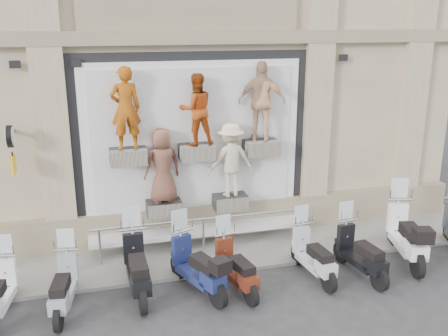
{
  "coord_description": "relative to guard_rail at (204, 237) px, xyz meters",
  "views": [
    {
      "loc": [
        -2.27,
        -8.23,
        5.22
      ],
      "look_at": [
        0.46,
        1.9,
        2.1
      ],
      "focal_mm": 40.0,
      "sensor_mm": 36.0,
      "label": 1
    }
  ],
  "objects": [
    {
      "name": "scooter_h",
      "position": [
        2.98,
        -1.77,
        0.27
      ],
      "size": [
        0.73,
        1.86,
        1.47
      ],
      "primitive_type": null,
      "rotation": [
        0.0,
        0.0,
        0.12
      ],
      "color": "black",
      "rests_on": "ground"
    },
    {
      "name": "scooter_f",
      "position": [
        0.28,
        -1.67,
        0.24
      ],
      "size": [
        0.83,
        1.8,
        1.41
      ],
      "primitive_type": null,
      "rotation": [
        0.0,
        0.0,
        0.19
      ],
      "color": "#571E0F",
      "rests_on": "ground"
    },
    {
      "name": "ground",
      "position": [
        0.0,
        -2.0,
        -0.47
      ],
      "size": [
        90.0,
        90.0,
        0.0
      ],
      "primitive_type": "plane",
      "color": "#2C2C2F",
      "rests_on": "ground"
    },
    {
      "name": "sidewalk",
      "position": [
        0.0,
        0.1,
        -0.43
      ],
      "size": [
        16.0,
        2.2,
        0.08
      ],
      "primitive_type": "cube",
      "color": "gray",
      "rests_on": "ground"
    },
    {
      "name": "scooter_c",
      "position": [
        -3.0,
        -1.56,
        0.24
      ],
      "size": [
        0.74,
        1.79,
        1.41
      ],
      "primitive_type": null,
      "rotation": [
        0.0,
        0.0,
        -0.14
      ],
      "color": "gray",
      "rests_on": "ground"
    },
    {
      "name": "clock_sign_bracket",
      "position": [
        -3.9,
        0.47,
        2.34
      ],
      "size": [
        0.1,
        0.8,
        1.02
      ],
      "color": "black",
      "rests_on": "ground"
    },
    {
      "name": "scooter_g",
      "position": [
        1.99,
        -1.59,
        0.24
      ],
      "size": [
        0.67,
        1.78,
        1.42
      ],
      "primitive_type": null,
      "rotation": [
        0.0,
        0.0,
        0.09
      ],
      "color": "#B1B2B8",
      "rests_on": "ground"
    },
    {
      "name": "scooter_e",
      "position": [
        -0.48,
        -1.54,
        0.31
      ],
      "size": [
        1.21,
        1.99,
        1.56
      ],
      "primitive_type": null,
      "rotation": [
        0.0,
        0.0,
        0.37
      ],
      "color": "#162050",
      "rests_on": "ground"
    },
    {
      "name": "shop_vitrine",
      "position": [
        0.1,
        0.74,
        1.96
      ],
      "size": [
        5.6,
        0.83,
        4.3
      ],
      "color": "black",
      "rests_on": "ground"
    },
    {
      "name": "scooter_i",
      "position": [
        4.31,
        -1.42,
        0.4
      ],
      "size": [
        1.15,
        2.22,
        1.73
      ],
      "primitive_type": null,
      "rotation": [
        0.0,
        0.0,
        -0.26
      ],
      "color": "white",
      "rests_on": "ground"
    },
    {
      "name": "guard_rail",
      "position": [
        0.0,
        0.0,
        0.0
      ],
      "size": [
        5.06,
        0.1,
        0.93
      ],
      "primitive_type": null,
      "color": "#9EA0A5",
      "rests_on": "ground"
    },
    {
      "name": "scooter_d",
      "position": [
        -1.63,
        -1.31,
        0.34
      ],
      "size": [
        0.62,
        1.99,
        1.61
      ],
      "primitive_type": null,
      "rotation": [
        0.0,
        0.0,
        0.02
      ],
      "color": "black",
      "rests_on": "ground"
    }
  ]
}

